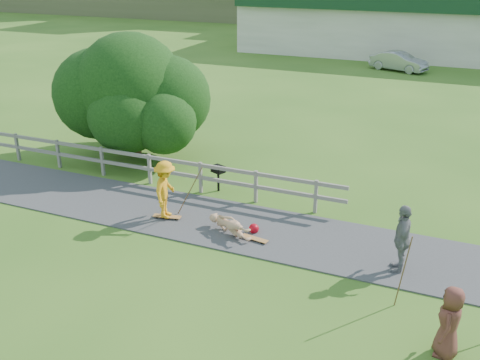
{
  "coord_description": "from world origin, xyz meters",
  "views": [
    {
      "loc": [
        5.66,
        -11.53,
        7.49
      ],
      "look_at": [
        -0.01,
        2.0,
        1.29
      ],
      "focal_mm": 40.0,
      "sensor_mm": 36.0,
      "label": 1
    }
  ],
  "objects_px": {
    "spectator_c": "(449,322)",
    "spectator_b": "(402,239)",
    "skater_fallen": "(230,226)",
    "tree": "(132,109)",
    "car_silver": "(399,61)",
    "skater_rider": "(166,193)",
    "bbq": "(218,179)"
  },
  "relations": [
    {
      "from": "spectator_c",
      "to": "spectator_b",
      "type": "bearing_deg",
      "value": -150.89
    },
    {
      "from": "skater_fallen",
      "to": "tree",
      "type": "distance_m",
      "value": 7.94
    },
    {
      "from": "spectator_c",
      "to": "car_silver",
      "type": "xyz_separation_m",
      "value": [
        -4.75,
        29.18,
        -0.14
      ]
    },
    {
      "from": "skater_rider",
      "to": "tree",
      "type": "height_order",
      "value": "tree"
    },
    {
      "from": "skater_rider",
      "to": "spectator_c",
      "type": "bearing_deg",
      "value": -121.7
    },
    {
      "from": "bbq",
      "to": "skater_fallen",
      "type": "bearing_deg",
      "value": -37.74
    },
    {
      "from": "skater_rider",
      "to": "car_silver",
      "type": "relative_size",
      "value": 0.45
    },
    {
      "from": "car_silver",
      "to": "tree",
      "type": "bearing_deg",
      "value": -179.96
    },
    {
      "from": "spectator_b",
      "to": "tree",
      "type": "distance_m",
      "value": 11.99
    },
    {
      "from": "skater_rider",
      "to": "skater_fallen",
      "type": "bearing_deg",
      "value": -104.94
    },
    {
      "from": "spectator_b",
      "to": "tree",
      "type": "height_order",
      "value": "tree"
    },
    {
      "from": "spectator_b",
      "to": "car_silver",
      "type": "bearing_deg",
      "value": -177.3
    },
    {
      "from": "spectator_b",
      "to": "car_silver",
      "type": "distance_m",
      "value": 26.56
    },
    {
      "from": "spectator_c",
      "to": "bbq",
      "type": "distance_m",
      "value": 9.51
    },
    {
      "from": "skater_fallen",
      "to": "spectator_b",
      "type": "relative_size",
      "value": 0.86
    },
    {
      "from": "car_silver",
      "to": "bbq",
      "type": "bearing_deg",
      "value": -167.82
    },
    {
      "from": "skater_rider",
      "to": "skater_fallen",
      "type": "relative_size",
      "value": 1.13
    },
    {
      "from": "skater_rider",
      "to": "bbq",
      "type": "distance_m",
      "value": 2.65
    },
    {
      "from": "skater_fallen",
      "to": "bbq",
      "type": "relative_size",
      "value": 1.74
    },
    {
      "from": "skater_fallen",
      "to": "spectator_b",
      "type": "height_order",
      "value": "spectator_b"
    },
    {
      "from": "skater_rider",
      "to": "tree",
      "type": "relative_size",
      "value": 0.26
    },
    {
      "from": "car_silver",
      "to": "bbq",
      "type": "height_order",
      "value": "car_silver"
    },
    {
      "from": "spectator_b",
      "to": "bbq",
      "type": "xyz_separation_m",
      "value": [
        -6.37,
        2.78,
        -0.47
      ]
    },
    {
      "from": "skater_rider",
      "to": "skater_fallen",
      "type": "distance_m",
      "value": 2.26
    },
    {
      "from": "car_silver",
      "to": "spectator_c",
      "type": "bearing_deg",
      "value": -151.55
    },
    {
      "from": "skater_fallen",
      "to": "skater_rider",
      "type": "bearing_deg",
      "value": 112.0
    },
    {
      "from": "skater_fallen",
      "to": "bbq",
      "type": "xyz_separation_m",
      "value": [
        -1.62,
        2.7,
        0.17
      ]
    },
    {
      "from": "skater_fallen",
      "to": "spectator_b",
      "type": "bearing_deg",
      "value": -65.18
    },
    {
      "from": "skater_fallen",
      "to": "spectator_b",
      "type": "xyz_separation_m",
      "value": [
        4.75,
        -0.08,
        0.63
      ]
    },
    {
      "from": "spectator_b",
      "to": "spectator_c",
      "type": "bearing_deg",
      "value": 19.42
    },
    {
      "from": "skater_rider",
      "to": "bbq",
      "type": "bearing_deg",
      "value": -23.38
    },
    {
      "from": "tree",
      "to": "bbq",
      "type": "distance_m",
      "value": 5.21
    }
  ]
}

